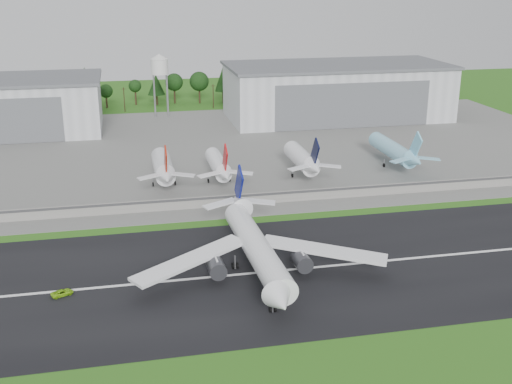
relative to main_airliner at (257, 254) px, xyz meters
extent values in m
plane|color=#205915|center=(-3.83, -9.56, -4.89)|extent=(600.00, 600.00, 0.00)
cube|color=black|center=(-3.83, 0.44, -4.84)|extent=(320.00, 60.00, 0.10)
cube|color=white|center=(-3.83, 0.44, -4.78)|extent=(220.00, 1.00, 0.02)
cube|color=slate|center=(-3.83, 110.44, -4.84)|extent=(320.00, 150.00, 0.10)
cube|color=gray|center=(-3.83, 45.44, -3.14)|extent=(240.00, 0.50, 3.50)
cube|color=#38383A|center=(-3.83, 45.14, -1.89)|extent=(240.00, 0.12, 0.70)
cube|color=silver|center=(71.17, 155.44, 7.11)|extent=(100.00, 45.00, 24.00)
cube|color=#595B60|center=(71.17, 155.44, 19.71)|extent=(102.00, 47.00, 1.20)
cube|color=#595B60|center=(71.17, 132.79, 5.19)|extent=(70.00, 0.30, 19.68)
cylinder|color=#99999E|center=(-11.83, 172.44, 5.11)|extent=(0.50, 0.50, 20.00)
cylinder|color=#99999E|center=(-5.83, 178.44, 5.11)|extent=(0.50, 0.50, 20.00)
cylinder|color=silver|center=(-8.83, 175.44, 18.61)|extent=(8.00, 8.00, 7.00)
cone|color=silver|center=(-8.83, 175.44, 23.31)|extent=(8.40, 8.40, 2.40)
cylinder|color=white|center=(0.02, 0.44, 1.31)|extent=(7.24, 44.17, 5.80)
cone|color=white|center=(-0.81, -24.55, 1.31)|extent=(5.99, 6.19, 5.80)
cone|color=white|center=(0.89, 26.92, 2.51)|extent=(5.80, 9.18, 5.51)
cube|color=navy|center=(0.87, 26.42, 7.81)|extent=(0.81, 9.55, 11.13)
cube|color=white|center=(14.94, -2.06, 0.51)|extent=(27.54, 17.26, 2.65)
cylinder|color=#333338|center=(9.40, -3.37, -1.09)|extent=(3.98, 5.62, 3.80)
cube|color=white|center=(5.87, 26.26, 2.91)|extent=(9.54, 5.57, 0.98)
cube|color=white|center=(-15.04, -1.07, 0.51)|extent=(27.00, 18.71, 2.65)
cylinder|color=#333338|center=(-9.59, -2.75, -1.09)|extent=(3.98, 5.62, 3.80)
cube|color=white|center=(-4.13, 26.59, 2.91)|extent=(9.55, 6.07, 0.98)
cube|color=#99999E|center=(-0.12, -3.56, -3.19)|extent=(10.98, 30.31, 3.20)
cylinder|color=black|center=(-4.38, 3.58, -4.04)|extent=(0.45, 1.51, 1.50)
imported|color=#86C517|center=(-42.17, -1.64, -4.15)|extent=(5.09, 3.83, 1.28)
cylinder|color=white|center=(-15.71, 70.44, 1.17)|extent=(6.14, 24.00, 6.14)
cone|color=white|center=(-15.71, 54.94, 2.17)|extent=(5.83, 7.00, 5.83)
cube|color=#A21E0C|center=(-15.71, 55.44, 6.97)|extent=(0.45, 8.59, 10.02)
cylinder|color=#99999E|center=(-19.21, 68.44, -3.39)|extent=(0.32, 0.32, 3.00)
cylinder|color=#99999E|center=(-12.21, 68.44, -3.39)|extent=(0.32, 0.32, 3.00)
cylinder|color=black|center=(-19.21, 68.44, -4.09)|extent=(0.40, 1.40, 1.40)
cylinder|color=white|center=(2.01, 70.44, 0.70)|extent=(5.19, 24.00, 5.19)
cone|color=white|center=(2.01, 54.94, 1.70)|extent=(4.93, 7.00, 4.93)
cube|color=#B60E11|center=(2.01, 55.44, 6.50)|extent=(0.45, 8.59, 10.02)
cylinder|color=#99999E|center=(-1.49, 68.44, -3.39)|extent=(0.32, 0.32, 3.00)
cylinder|color=#99999E|center=(5.51, 68.44, -3.39)|extent=(0.32, 0.32, 3.00)
cylinder|color=black|center=(-1.49, 68.44, -4.09)|extent=(0.40, 1.40, 1.40)
cylinder|color=white|center=(30.12, 70.44, 1.10)|extent=(5.98, 24.00, 5.98)
cone|color=white|center=(30.12, 54.94, 2.10)|extent=(5.68, 7.00, 5.68)
cube|color=black|center=(30.12, 55.44, 6.90)|extent=(0.45, 8.59, 10.02)
cylinder|color=#99999E|center=(26.62, 68.44, -3.39)|extent=(0.32, 0.32, 3.00)
cylinder|color=#99999E|center=(33.62, 68.44, -3.39)|extent=(0.32, 0.32, 3.00)
cylinder|color=black|center=(26.62, 68.44, -4.09)|extent=(0.40, 1.40, 1.40)
cylinder|color=#87CFEA|center=(64.65, 75.44, 0.93)|extent=(5.64, 30.00, 5.64)
cone|color=#87CFEA|center=(64.65, 56.94, 1.93)|extent=(5.36, 7.00, 5.36)
cube|color=#7CD9FF|center=(64.65, 57.44, 6.73)|extent=(0.45, 8.59, 10.02)
cylinder|color=#99999E|center=(61.15, 73.44, -3.39)|extent=(0.32, 0.32, 3.00)
cylinder|color=#99999E|center=(68.15, 73.44, -3.39)|extent=(0.32, 0.32, 3.00)
cylinder|color=black|center=(61.15, 73.44, -4.09)|extent=(0.40, 1.40, 1.40)
camera|label=1|loc=(-27.41, -127.83, 58.97)|focal=45.00mm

